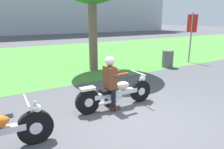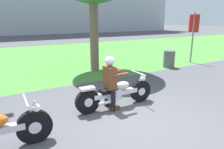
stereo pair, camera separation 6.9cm
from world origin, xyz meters
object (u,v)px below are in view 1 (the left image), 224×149
rider_lead (111,79)px  trash_can (168,59)px  motorcycle_lead (116,93)px  sign_banner (192,30)px

rider_lead → trash_can: rider_lead is taller
motorcycle_lead → sign_banner: (6.50, 2.92, 1.34)m
sign_banner → trash_can: bearing=-172.3°
motorcycle_lead → trash_can: 5.35m
rider_lead → sign_banner: size_ratio=0.53×
motorcycle_lead → sign_banner: sign_banner is taller
motorcycle_lead → sign_banner: bearing=25.8°
rider_lead → sign_banner: (6.67, 2.92, 0.91)m
trash_can → sign_banner: sign_banner is taller
motorcycle_lead → rider_lead: 0.46m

